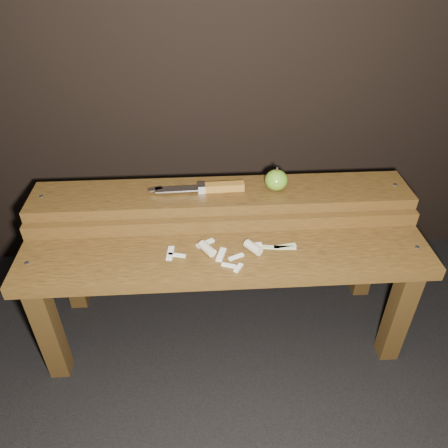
{
  "coord_description": "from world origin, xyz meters",
  "views": [
    {
      "loc": [
        -0.07,
        -1.0,
        1.23
      ],
      "look_at": [
        0.0,
        0.06,
        0.45
      ],
      "focal_mm": 35.0,
      "sensor_mm": 36.0,
      "label": 1
    }
  ],
  "objects": [
    {
      "name": "knife",
      "position": [
        -0.03,
        0.17,
        0.51
      ],
      "size": [
        0.3,
        0.04,
        0.03
      ],
      "color": "#976121",
      "rests_on": "bench_rear_tier"
    },
    {
      "name": "bench_front_tier",
      "position": [
        0.0,
        -0.06,
        0.35
      ],
      "size": [
        1.2,
        0.2,
        0.42
      ],
      "color": "#39250E",
      "rests_on": "ground"
    },
    {
      "name": "apple_scraps",
      "position": [
        0.01,
        -0.04,
        0.43
      ],
      "size": [
        0.38,
        0.15,
        0.03
      ],
      "color": "beige",
      "rests_on": "bench_front_tier"
    },
    {
      "name": "apple",
      "position": [
        0.17,
        0.17,
        0.53
      ],
      "size": [
        0.07,
        0.07,
        0.08
      ],
      "color": "#60901D",
      "rests_on": "bench_rear_tier"
    },
    {
      "name": "bench_rear_tier",
      "position": [
        0.0,
        0.17,
        0.41
      ],
      "size": [
        1.2,
        0.21,
        0.5
      ],
      "color": "#39250E",
      "rests_on": "ground"
    },
    {
      "name": "ground",
      "position": [
        0.0,
        0.0,
        0.0
      ],
      "size": [
        60.0,
        60.0,
        0.0
      ],
      "primitive_type": "plane",
      "color": "black"
    }
  ]
}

